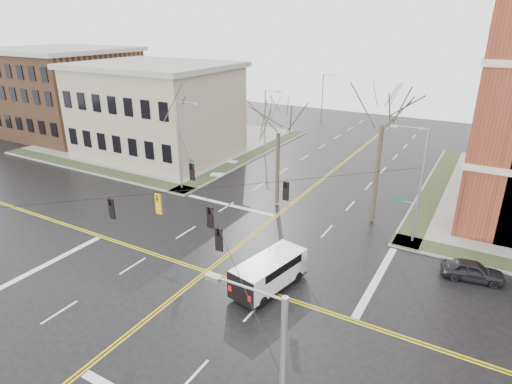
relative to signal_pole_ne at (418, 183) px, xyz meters
The scene contains 16 objects.
ground 16.88m from the signal_pole_ne, 134.55° to the right, with size 120.00×120.00×0.00m, color black.
sidewalks 16.86m from the signal_pole_ne, 134.55° to the right, with size 80.00×80.00×0.17m.
road_markings 16.88m from the signal_pole_ne, 134.55° to the right, with size 100.00×100.00×0.01m.
civic_building_a 34.39m from the signal_pole_ne, 165.69° to the left, with size 18.00×14.00×11.00m, color gray.
civic_building_b 54.36m from the signal_pole_ne, 168.86° to the left, with size 18.00×16.00×12.00m, color brown.
signal_pole_ne is the anchor object (origin of this frame).
signal_pole_nw 22.64m from the signal_pole_ne, behind, with size 2.75×0.22×9.00m.
span_wires 16.19m from the signal_pole_ne, 134.55° to the right, with size 23.02×23.02×0.03m.
traffic_signals 16.63m from the signal_pole_ne, 132.94° to the right, with size 8.21×8.26×1.30m.
streetlight_north_a 27.48m from the signal_pole_ne, 143.10° to the left, with size 2.30×0.20×8.00m.
streetlight_north_b 42.61m from the signal_pole_ne, 121.05° to the left, with size 2.30×0.20×8.00m.
cargo_van 13.20m from the signal_pole_ne, 121.45° to the right, with size 3.20×5.86×2.11m.
parked_car_a 7.15m from the signal_pole_ne, 35.59° to the right, with size 1.58×3.94×1.34m, color black.
tree_nw_far 25.64m from the signal_pole_ne, behind, with size 4.00×4.00×10.31m.
tree_nw_near 12.82m from the signal_pole_ne, behind, with size 4.00×4.00×10.07m.
tree_ne 5.95m from the signal_pole_ne, 147.16° to the left, with size 4.00×4.00×12.40m.
Camera 1 is at (15.68, -20.37, 16.17)m, focal length 30.00 mm.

